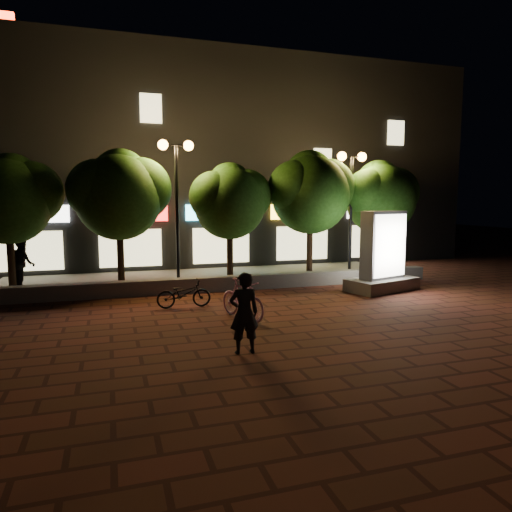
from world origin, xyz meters
name	(u,v)px	position (x,y,z in m)	size (l,w,h in m)	color
ground	(262,317)	(0.00, 0.00, 0.00)	(80.00, 80.00, 0.00)	#57251B
retaining_wall	(226,283)	(0.00, 4.00, 0.25)	(16.00, 0.45, 0.50)	slate
sidewalk	(211,278)	(0.00, 6.50, 0.04)	(16.00, 5.00, 0.08)	slate
building_block	(184,165)	(-0.01, 12.99, 5.00)	(28.00, 8.12, 11.30)	black
tree_far_left	(9,196)	(-6.95, 5.46, 3.29)	(3.36, 2.80, 4.63)	black
tree_left	(120,192)	(-3.45, 5.46, 3.44)	(3.60, 3.00, 4.89)	black
tree_mid	(230,198)	(0.55, 5.46, 3.22)	(3.24, 2.70, 4.50)	black
tree_right	(311,190)	(3.86, 5.46, 3.57)	(3.72, 3.10, 5.07)	black
tree_far_right	(381,195)	(7.05, 5.46, 3.37)	(3.48, 2.90, 4.76)	black
street_lamp_left	(176,175)	(-1.50, 5.20, 4.03)	(1.26, 0.36, 5.18)	black
street_lamp_right	(351,182)	(5.50, 5.20, 3.89)	(1.26, 0.36, 4.98)	black
ad_kiosk	(383,259)	(5.22, 2.35, 1.12)	(2.83, 1.98, 2.78)	slate
scooter_pink	(242,299)	(-0.53, 0.03, 0.53)	(0.50, 1.78, 1.07)	#F1A3DE
rider	(244,313)	(-1.27, -2.69, 0.85)	(0.62, 0.41, 1.69)	black
scooter_parked	(184,294)	(-1.82, 1.80, 0.42)	(0.55, 1.59, 0.83)	black
pedestrian	(23,263)	(-6.71, 5.77, 1.01)	(0.91, 0.71, 1.87)	black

